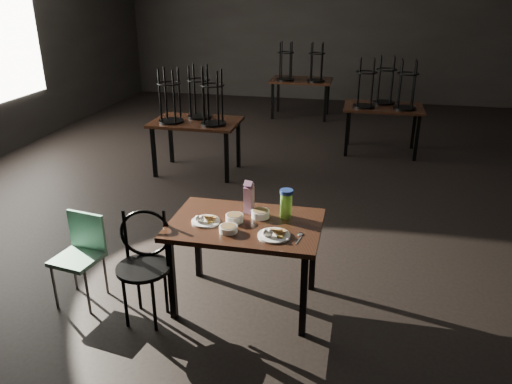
% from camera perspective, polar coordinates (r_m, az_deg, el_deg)
% --- Properties ---
extents(room, '(12.00, 12.04, 3.22)m').
position_cam_1_polar(room, '(5.74, 7.10, 20.84)').
color(room, black).
rests_on(room, ground).
extents(main_table, '(1.20, 0.80, 0.75)m').
position_cam_1_polar(main_table, '(3.99, -1.23, -4.53)').
color(main_table, black).
rests_on(main_table, ground).
extents(plate_left, '(0.23, 0.23, 0.07)m').
position_cam_1_polar(plate_left, '(3.97, -5.81, -3.18)').
color(plate_left, white).
rests_on(plate_left, main_table).
extents(plate_right, '(0.25, 0.25, 0.08)m').
position_cam_1_polar(plate_right, '(3.74, 2.03, -4.81)').
color(plate_right, white).
rests_on(plate_right, main_table).
extents(bowl_near, '(0.14, 0.14, 0.06)m').
position_cam_1_polar(bowl_near, '(3.97, -2.47, -2.96)').
color(bowl_near, white).
rests_on(bowl_near, main_table).
extents(bowl_far, '(0.15, 0.15, 0.06)m').
position_cam_1_polar(bowl_far, '(4.03, 0.52, -2.47)').
color(bowl_far, white).
rests_on(bowl_far, main_table).
extents(bowl_big, '(0.14, 0.14, 0.05)m').
position_cam_1_polar(bowl_big, '(3.81, -3.18, -4.22)').
color(bowl_big, white).
rests_on(bowl_big, main_table).
extents(juice_carton, '(0.08, 0.08, 0.28)m').
position_cam_1_polar(juice_carton, '(4.07, -0.82, -0.69)').
color(juice_carton, '#811761').
rests_on(juice_carton, main_table).
extents(water_bottle, '(0.13, 0.13, 0.24)m').
position_cam_1_polar(water_bottle, '(4.01, 3.47, -1.29)').
color(water_bottle, '#83D33E').
rests_on(water_bottle, main_table).
extents(spoon, '(0.05, 0.19, 0.01)m').
position_cam_1_polar(spoon, '(3.77, 5.07, -4.91)').
color(spoon, silver).
rests_on(spoon, main_table).
extents(bentwood_chair, '(0.45, 0.44, 0.88)m').
position_cam_1_polar(bentwood_chair, '(4.02, -12.64, -7.32)').
color(bentwood_chair, black).
rests_on(bentwood_chair, ground).
extents(school_chair, '(0.40, 0.40, 0.76)m').
position_cam_1_polar(school_chair, '(4.41, -19.35, -6.29)').
color(school_chair, '#72B292').
rests_on(school_chair, ground).
extents(bg_table_left, '(1.20, 0.80, 1.48)m').
position_cam_1_polar(bg_table_left, '(7.00, -6.93, 8.29)').
color(bg_table_left, black).
rests_on(bg_table_left, ground).
extents(bg_table_right, '(1.20, 0.80, 1.48)m').
position_cam_1_polar(bg_table_right, '(8.08, 14.40, 9.68)').
color(bg_table_right, black).
rests_on(bg_table_right, ground).
extents(bg_table_far, '(1.20, 0.80, 1.48)m').
position_cam_1_polar(bg_table_far, '(10.16, 5.19, 12.67)').
color(bg_table_far, black).
rests_on(bg_table_far, ground).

